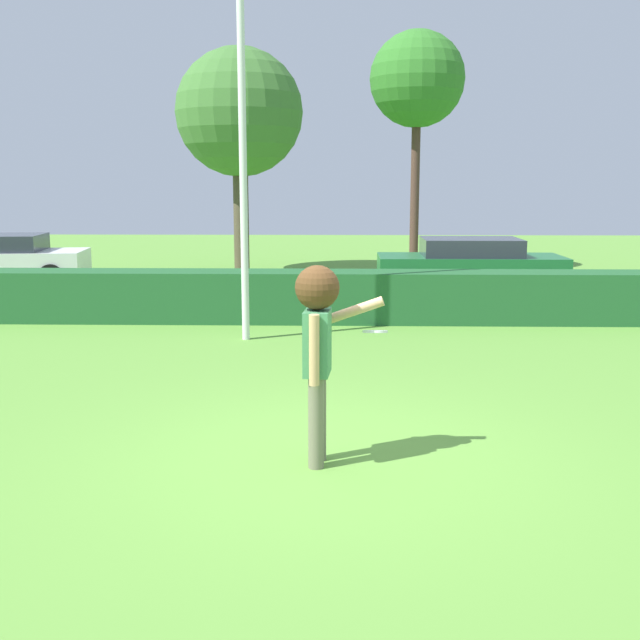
% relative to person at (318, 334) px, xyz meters
% --- Properties ---
extents(ground_plane, '(60.00, 60.00, 0.00)m').
position_rel_person_xyz_m(ground_plane, '(0.11, 0.15, -1.21)').
color(ground_plane, '#609A3A').
extents(person, '(0.80, 0.56, 1.82)m').
position_rel_person_xyz_m(person, '(0.00, 0.00, 0.00)').
color(person, '#74705A').
rests_on(person, ground).
extents(frisbee, '(0.23, 0.23, 0.06)m').
position_rel_person_xyz_m(frisbee, '(0.51, 0.21, -0.02)').
color(frisbee, white).
extents(lamppost, '(0.24, 0.24, 6.59)m').
position_rel_person_xyz_m(lamppost, '(-1.32, 5.56, 2.41)').
color(lamppost, silver).
rests_on(lamppost, ground).
extents(hedge_row, '(25.08, 0.90, 0.92)m').
position_rel_person_xyz_m(hedge_row, '(0.11, 7.22, -0.75)').
color(hedge_row, '#225B2D').
rests_on(hedge_row, ground).
extents(parked_car_green, '(4.21, 1.82, 1.25)m').
position_rel_person_xyz_m(parked_car_green, '(3.20, 11.02, -0.52)').
color(parked_car_green, '#1E6633').
rests_on(parked_car_green, ground).
extents(oak_tree, '(2.60, 2.60, 6.58)m').
position_rel_person_xyz_m(oak_tree, '(2.31, 15.21, 4.03)').
color(oak_tree, '#51352D').
rests_on(oak_tree, ground).
extents(birch_tree, '(3.47, 3.47, 6.12)m').
position_rel_person_xyz_m(birch_tree, '(-2.54, 14.85, 3.14)').
color(birch_tree, brown).
rests_on(birch_tree, ground).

